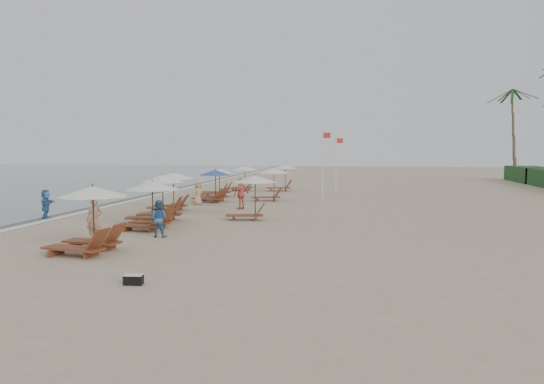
% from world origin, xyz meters
% --- Properties ---
extents(ground, '(160.00, 160.00, 0.00)m').
position_xyz_m(ground, '(0.00, 0.00, 0.00)').
color(ground, tan).
rests_on(ground, ground).
extents(wet_sand_band, '(3.20, 140.00, 0.01)m').
position_xyz_m(wet_sand_band, '(-12.50, 10.00, 0.00)').
color(wet_sand_band, '#6B5E4C').
rests_on(wet_sand_band, ground).
extents(foam_line, '(0.50, 140.00, 0.02)m').
position_xyz_m(foam_line, '(-11.20, 10.00, 0.01)').
color(foam_line, white).
rests_on(foam_line, ground).
extents(lounger_station_0, '(2.78, 2.37, 2.30)m').
position_xyz_m(lounger_station_0, '(-5.14, -4.43, 1.12)').
color(lounger_station_0, brown).
rests_on(lounger_station_0, ground).
extents(lounger_station_1, '(2.61, 2.41, 2.13)m').
position_xyz_m(lounger_station_1, '(-5.11, 0.63, 1.16)').
color(lounger_station_1, brown).
rests_on(lounger_station_1, ground).
extents(lounger_station_2, '(2.72, 2.32, 2.29)m').
position_xyz_m(lounger_station_2, '(-5.65, 2.88, 0.99)').
color(lounger_station_2, brown).
rests_on(lounger_station_2, ground).
extents(lounger_station_3, '(2.62, 2.37, 2.20)m').
position_xyz_m(lounger_station_3, '(-6.58, 7.03, 1.16)').
color(lounger_station_3, brown).
rests_on(lounger_station_3, ground).
extents(lounger_station_4, '(2.67, 2.29, 2.14)m').
position_xyz_m(lounger_station_4, '(-5.66, 12.21, 1.03)').
color(lounger_station_4, brown).
rests_on(lounger_station_4, ground).
extents(lounger_station_5, '(2.70, 2.34, 2.09)m').
position_xyz_m(lounger_station_5, '(-6.42, 15.72, 0.93)').
color(lounger_station_5, brown).
rests_on(lounger_station_5, ground).
extents(lounger_station_6, '(2.51, 2.29, 2.08)m').
position_xyz_m(lounger_station_6, '(-5.60, 21.06, 1.12)').
color(lounger_station_6, brown).
rests_on(lounger_station_6, ground).
extents(inland_station_0, '(2.62, 2.24, 2.22)m').
position_xyz_m(inland_station_0, '(-1.30, 4.40, 1.43)').
color(inland_station_0, brown).
rests_on(inland_station_0, ground).
extents(inland_station_1, '(2.70, 2.24, 2.22)m').
position_xyz_m(inland_station_1, '(-1.90, 13.54, 1.39)').
color(inland_station_1, brown).
rests_on(inland_station_1, ground).
extents(inland_station_2, '(2.80, 2.24, 2.22)m').
position_xyz_m(inland_station_2, '(-2.31, 21.46, 1.33)').
color(inland_station_2, brown).
rests_on(inland_station_2, ground).
extents(beachgoer_near, '(0.67, 0.50, 1.70)m').
position_xyz_m(beachgoer_near, '(-5.95, -2.48, 0.85)').
color(beachgoer_near, tan).
rests_on(beachgoer_near, ground).
extents(beachgoer_mid_a, '(0.73, 0.57, 1.50)m').
position_xyz_m(beachgoer_mid_a, '(-3.97, -1.04, 0.75)').
color(beachgoer_mid_a, '#2E5A8A').
rests_on(beachgoer_mid_a, ground).
extents(beachgoer_far_a, '(0.98, 1.12, 1.81)m').
position_xyz_m(beachgoer_far_a, '(-2.78, 8.54, 0.91)').
color(beachgoer_far_a, '#D55D55').
rests_on(beachgoer_far_a, ground).
extents(beachgoer_far_b, '(0.77, 0.88, 1.51)m').
position_xyz_m(beachgoer_far_b, '(-5.94, 10.13, 0.75)').
color(beachgoer_far_b, tan).
rests_on(beachgoer_far_b, ground).
extents(waterline_walker, '(0.75, 1.44, 1.48)m').
position_xyz_m(waterline_walker, '(-11.69, 3.03, 0.74)').
color(waterline_walker, '#33619A').
rests_on(waterline_walker, ground).
extents(duffel_bag, '(0.51, 0.29, 0.27)m').
position_xyz_m(duffel_bag, '(-1.83, -7.92, 0.14)').
color(duffel_bag, black).
rests_on(duffel_bag, ground).
extents(flag_pole_near, '(0.60, 0.08, 4.89)m').
position_xyz_m(flag_pole_near, '(1.46, 16.18, 2.70)').
color(flag_pole_near, silver).
rests_on(flag_pole_near, ground).
extents(flag_pole_far, '(0.59, 0.08, 4.59)m').
position_xyz_m(flag_pole_far, '(2.19, 21.72, 2.54)').
color(flag_pole_far, silver).
rests_on(flag_pole_far, ground).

